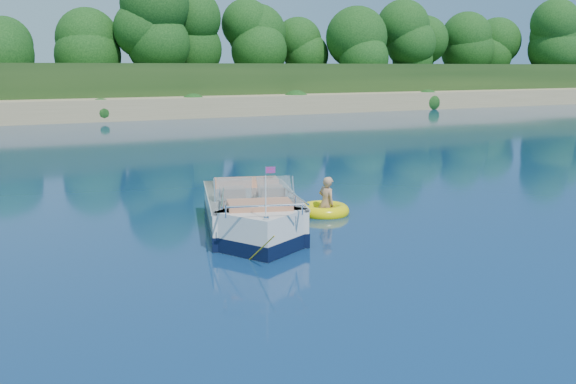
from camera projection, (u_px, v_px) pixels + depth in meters
name	position (u px, v px, depth m)	size (l,w,h in m)	color
ground	(402.00, 240.00, 13.99)	(160.00, 160.00, 0.00)	#092343
shoreline	(42.00, 93.00, 69.43)	(170.00, 59.00, 6.00)	tan
treeline	(74.00, 42.00, 48.72)	(150.00, 7.12, 8.19)	#2F1F0F
motorboat	(253.00, 217.00, 14.61)	(3.08, 5.52, 1.90)	silver
tow_tube	(324.00, 211.00, 16.50)	(1.42, 1.42, 0.35)	#FFEA04
boy	(325.00, 214.00, 16.45)	(0.52, 0.34, 1.42)	tan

